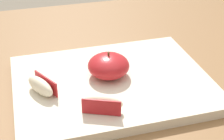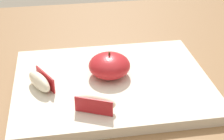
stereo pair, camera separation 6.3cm
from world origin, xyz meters
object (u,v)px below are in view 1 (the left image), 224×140
object	(u,v)px
apple_half_skin_up	(109,66)
apple_wedge_near_knife	(102,103)
apple_wedge_front	(41,86)
cutting_board	(112,83)

from	to	relation	value
apple_half_skin_up	apple_wedge_near_knife	bearing A→B (deg)	-110.50
apple_wedge_front	cutting_board	bearing A→B (deg)	4.05
apple_wedge_near_knife	apple_half_skin_up	bearing A→B (deg)	69.50
cutting_board	apple_half_skin_up	bearing A→B (deg)	99.81
apple_half_skin_up	apple_wedge_front	distance (m)	0.13
apple_half_skin_up	apple_wedge_near_knife	distance (m)	0.11
apple_wedge_front	apple_wedge_near_knife	size ratio (longest dim) A/B	0.99
apple_half_skin_up	apple_wedge_front	size ratio (longest dim) A/B	1.14
cutting_board	apple_wedge_near_knife	size ratio (longest dim) A/B	5.19
apple_half_skin_up	apple_wedge_near_knife	xyz separation A→B (m)	(-0.04, -0.10, -0.01)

